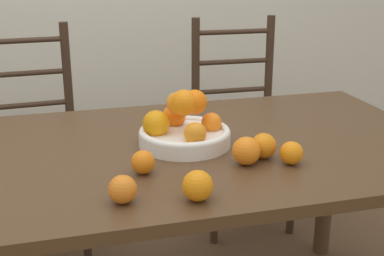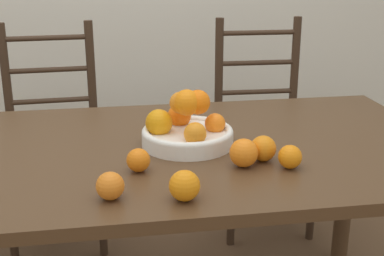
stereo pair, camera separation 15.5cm
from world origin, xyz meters
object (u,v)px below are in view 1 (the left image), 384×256
object	(u,v)px
orange_loose_2	(291,153)
orange_loose_5	(198,186)
orange_loose_3	(264,146)
orange_loose_0	(123,189)
orange_loose_4	(142,162)
orange_loose_1	(246,151)
chair_left	(31,146)
chair_right	(240,127)
fruit_bowl	(184,128)

from	to	relation	value
orange_loose_2	orange_loose_5	size ratio (longest dim) A/B	0.87
orange_loose_3	orange_loose_2	bearing A→B (deg)	-48.31
orange_loose_3	orange_loose_5	distance (m)	0.34
orange_loose_0	orange_loose_2	size ratio (longest dim) A/B	1.05
orange_loose_5	orange_loose_3	bearing A→B (deg)	39.57
orange_loose_4	orange_loose_5	size ratio (longest dim) A/B	0.85
orange_loose_3	orange_loose_5	world-z (taller)	orange_loose_5
orange_loose_1	chair_left	xyz separation A→B (m)	(-0.62, 1.00, -0.28)
orange_loose_0	orange_loose_2	bearing A→B (deg)	13.14
chair_right	orange_loose_0	bearing A→B (deg)	-120.74
orange_loose_0	chair_right	bearing A→B (deg)	57.50
fruit_bowl	orange_loose_5	bearing A→B (deg)	-99.52
orange_loose_2	orange_loose_5	world-z (taller)	orange_loose_5
orange_loose_1	orange_loose_2	bearing A→B (deg)	-14.68
orange_loose_1	chair_left	size ratio (longest dim) A/B	0.08
chair_right	chair_left	bearing A→B (deg)	-178.23
orange_loose_5	chair_right	xyz separation A→B (m)	(0.56, 1.18, -0.28)
orange_loose_0	chair_left	distance (m)	1.21
orange_loose_1	chair_right	size ratio (longest dim) A/B	0.08
orange_loose_0	orange_loose_3	world-z (taller)	orange_loose_3
orange_loose_1	orange_loose_5	distance (m)	0.27
orange_loose_3	chair_right	world-z (taller)	chair_right
fruit_bowl	orange_loose_4	size ratio (longest dim) A/B	4.34
fruit_bowl	orange_loose_3	xyz separation A→B (m)	(0.20, -0.17, -0.02)
orange_loose_0	orange_loose_4	size ratio (longest dim) A/B	1.07
fruit_bowl	orange_loose_0	world-z (taller)	fruit_bowl
orange_loose_0	orange_loose_1	distance (m)	0.40
orange_loose_2	orange_loose_5	distance (m)	0.35
fruit_bowl	chair_right	xyz separation A→B (m)	(0.49, 0.80, -0.30)
orange_loose_4	orange_loose_0	bearing A→B (deg)	-115.16
fruit_bowl	orange_loose_5	distance (m)	0.39
orange_loose_2	orange_loose_3	world-z (taller)	orange_loose_3
orange_loose_0	chair_left	size ratio (longest dim) A/B	0.07
chair_right	fruit_bowl	bearing A→B (deg)	-119.75
orange_loose_0	chair_left	xyz separation A→B (m)	(-0.25, 1.15, -0.28)
orange_loose_3	chair_left	world-z (taller)	chair_left
orange_loose_1	orange_loose_4	world-z (taller)	orange_loose_1
orange_loose_2	chair_right	world-z (taller)	chair_right
orange_loose_5	chair_left	distance (m)	1.29
orange_loose_5	orange_loose_4	bearing A→B (deg)	117.41
orange_loose_3	chair_right	distance (m)	1.05
orange_loose_0	chair_right	world-z (taller)	chair_right
fruit_bowl	orange_loose_0	distance (m)	0.42
orange_loose_5	fruit_bowl	bearing A→B (deg)	80.48
orange_loose_1	chair_left	world-z (taller)	chair_left
orange_loose_3	orange_loose_4	distance (m)	0.36
orange_loose_1	orange_loose_2	xyz separation A→B (m)	(0.12, -0.03, -0.01)
orange_loose_4	orange_loose_2	bearing A→B (deg)	-6.14
chair_right	orange_loose_4	bearing A→B (deg)	-121.83
orange_loose_2	orange_loose_3	distance (m)	0.09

